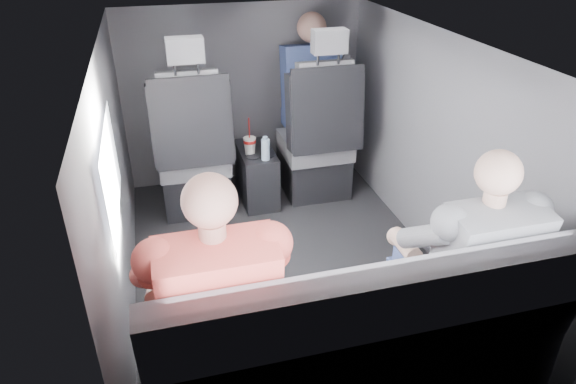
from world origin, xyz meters
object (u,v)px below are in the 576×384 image
object	(u,v)px
soda_cup	(250,145)
laptop_black	(452,240)
rear_bench	(355,359)
passenger_front_right	(310,88)
passenger_rear_right	(460,266)
water_bottle	(265,149)
center_console	(257,175)
passenger_rear_left	(216,306)
laptop_white	(202,275)
front_seat_left	(194,159)
front_seat_right	(317,146)

from	to	relation	value
soda_cup	laptop_black	bearing A→B (deg)	-70.17
rear_bench	passenger_front_right	xyz separation A→B (m)	(0.47, 2.16, 0.45)
passenger_rear_right	water_bottle	bearing A→B (deg)	105.19
rear_bench	passenger_front_right	bearing A→B (deg)	77.73
center_console	passenger_rear_left	xyz separation A→B (m)	(-0.53, -1.85, 0.43)
rear_bench	passenger_rear_left	xyz separation A→B (m)	(-0.53, 0.10, 0.32)
center_console	passenger_rear_right	size ratio (longest dim) A/B	0.41
rear_bench	water_bottle	xyz separation A→B (m)	(0.03, 1.77, 0.17)
rear_bench	laptop_white	xyz separation A→B (m)	(-0.56, 0.29, 0.33)
front_seat_left	rear_bench	world-z (taller)	front_seat_left
front_seat_left	center_console	world-z (taller)	front_seat_left
front_seat_left	laptop_black	distance (m)	1.94
front_seat_right	laptop_black	distance (m)	1.67
center_console	passenger_front_right	xyz separation A→B (m)	(0.47, 0.22, 0.56)
front_seat_left	passenger_rear_left	bearing A→B (deg)	-92.61
center_console	rear_bench	size ratio (longest dim) A/B	0.30
soda_cup	laptop_white	bearing A→B (deg)	-107.58
front_seat_right	passenger_front_right	world-z (taller)	passenger_front_right
laptop_black	passenger_front_right	world-z (taller)	passenger_front_right
center_console	rear_bench	xyz separation A→B (m)	(-0.00, -1.94, 0.11)
water_bottle	laptop_black	bearing A→B (deg)	-71.64
rear_bench	front_seat_left	bearing A→B (deg)	103.31
front_seat_left	front_seat_right	distance (m)	0.90
laptop_white	passenger_rear_left	xyz separation A→B (m)	(0.03, -0.19, -0.01)
front_seat_right	center_console	xyz separation A→B (m)	(-0.45, 0.04, -0.20)
rear_bench	laptop_black	bearing A→B (deg)	25.10
front_seat_left	soda_cup	size ratio (longest dim) A/B	4.69
rear_bench	soda_cup	bearing A→B (deg)	91.64
soda_cup	laptop_black	size ratio (longest dim) A/B	0.87
front_seat_right	water_bottle	size ratio (longest dim) A/B	7.46
rear_bench	laptop_white	size ratio (longest dim) A/B	4.49
water_bottle	passenger_rear_left	xyz separation A→B (m)	(-0.56, -1.67, 0.15)
front_seat_right	rear_bench	size ratio (longest dim) A/B	0.79
front_seat_left	laptop_black	xyz separation A→B (m)	(0.99, -1.65, 0.23)
laptop_white	passenger_rear_right	xyz separation A→B (m)	(1.05, -0.19, -0.02)
laptop_black	passenger_rear_right	world-z (taller)	passenger_rear_right
laptop_black	passenger_rear_left	xyz separation A→B (m)	(-1.07, -0.16, -0.00)
water_bottle	passenger_front_right	distance (m)	0.65
rear_bench	soda_cup	world-z (taller)	rear_bench
rear_bench	soda_cup	distance (m)	1.90
front_seat_right	rear_bench	world-z (taller)	front_seat_right
passenger_front_right	soda_cup	bearing A→B (deg)	-152.57
front_seat_left	laptop_white	distance (m)	1.64
passenger_rear_right	passenger_front_right	xyz separation A→B (m)	(-0.02, 2.06, 0.15)
laptop_white	passenger_rear_right	world-z (taller)	passenger_rear_right
laptop_black	passenger_rear_left	size ratio (longest dim) A/B	0.26
soda_cup	passenger_rear_right	world-z (taller)	passenger_rear_right
front_seat_left	soda_cup	bearing A→B (deg)	-2.02
rear_bench	passenger_rear_right	size ratio (longest dim) A/B	1.36
front_seat_right	passenger_rear_left	xyz separation A→B (m)	(-0.98, -1.81, 0.23)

